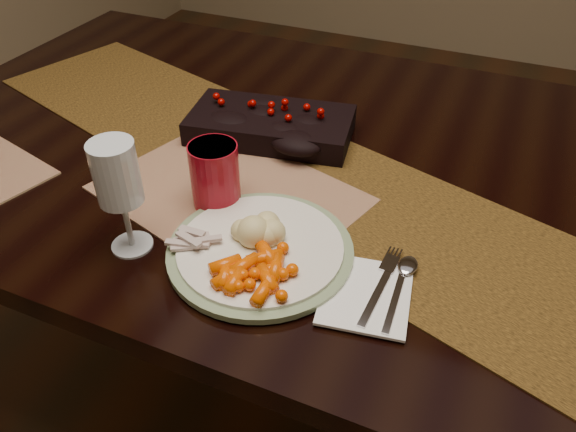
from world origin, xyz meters
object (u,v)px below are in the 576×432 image
at_px(red_cup, 215,175).
at_px(wine_glass, 122,198).
at_px(baby_carrots, 251,268).
at_px(turkey_shreds, 195,241).
at_px(dining_table, 332,299).
at_px(dinner_plate, 260,249).
at_px(centerpiece, 271,122).
at_px(placemat_main, 229,194).
at_px(napkin, 366,294).
at_px(mashed_potatoes, 262,220).

height_order(red_cup, wine_glass, wine_glass).
height_order(baby_carrots, turkey_shreds, baby_carrots).
bearing_deg(red_cup, wine_glass, -115.30).
distance_m(dining_table, dinner_plate, 0.49).
distance_m(centerpiece, placemat_main, 0.20).
bearing_deg(dinner_plate, placemat_main, 134.60).
height_order(dining_table, baby_carrots, baby_carrots).
bearing_deg(dining_table, wine_glass, -120.81).
bearing_deg(dining_table, dinner_plate, -94.69).
bearing_deg(napkin, baby_carrots, -175.60).
distance_m(turkey_shreds, wine_glass, 0.12).
distance_m(dining_table, mashed_potatoes, 0.50).
distance_m(dinner_plate, baby_carrots, 0.06).
xyz_separation_m(placemat_main, wine_glass, (-0.07, -0.17, 0.09)).
relative_size(dining_table, red_cup, 16.73).
relative_size(baby_carrots, mashed_potatoes, 1.29).
relative_size(baby_carrots, wine_glass, 0.63).
height_order(mashed_potatoes, wine_glass, wine_glass).
bearing_deg(wine_glass, mashed_potatoes, 25.93).
height_order(napkin, wine_glass, wine_glass).
bearing_deg(wine_glass, dinner_plate, 17.16).
height_order(placemat_main, red_cup, red_cup).
height_order(placemat_main, turkey_shreds, turkey_shreds).
bearing_deg(centerpiece, wine_glass, -98.78).
bearing_deg(centerpiece, red_cup, -87.64).
distance_m(centerpiece, napkin, 0.45).
distance_m(mashed_potatoes, napkin, 0.19).
bearing_deg(wine_glass, dining_table, 59.19).
distance_m(dining_table, turkey_shreds, 0.53).
height_order(centerpiece, baby_carrots, centerpiece).
distance_m(baby_carrots, red_cup, 0.20).
xyz_separation_m(centerpiece, dinner_plate, (0.13, -0.32, -0.02)).
distance_m(dining_table, red_cup, 0.50).
bearing_deg(centerpiece, dining_table, -7.72).
xyz_separation_m(dining_table, placemat_main, (-0.14, -0.18, 0.38)).
bearing_deg(baby_carrots, turkey_shreds, 167.95).
relative_size(dinner_plate, wine_glass, 1.54).
bearing_deg(dinner_plate, napkin, -6.85).
relative_size(mashed_potatoes, red_cup, 0.81).
bearing_deg(baby_carrots, wine_glass, -179.84).
bearing_deg(placemat_main, dinner_plate, -28.38).
height_order(placemat_main, napkin, napkin).
height_order(turkey_shreds, napkin, turkey_shreds).
xyz_separation_m(dinner_plate, baby_carrots, (0.01, -0.06, 0.02)).
distance_m(dinner_plate, napkin, 0.17).
distance_m(baby_carrots, wine_glass, 0.21).
xyz_separation_m(mashed_potatoes, red_cup, (-0.11, 0.06, 0.01)).
bearing_deg(dining_table, centerpiece, 172.28).
bearing_deg(baby_carrots, napkin, 13.35).
xyz_separation_m(placemat_main, napkin, (0.28, -0.14, 0.00)).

